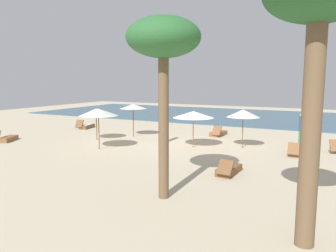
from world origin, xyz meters
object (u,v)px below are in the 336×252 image
Objects in this scene: lounger_1 at (218,133)px; person_1 at (301,128)px; lounger_6 at (295,152)px; person_0 at (164,127)px; umbrella_2 at (98,112)px; umbrella_5 at (133,106)px; umbrella_1 at (243,113)px; lounger_2 at (7,139)px; umbrella_0 at (96,112)px; palm_1 at (163,44)px; umbrella_3 at (193,115)px; palm_0 at (318,10)px; lounger_3 at (86,126)px; lounger_0 at (229,170)px.

person_1 is (5.30, -0.51, 0.78)m from lounger_1.
lounger_6 is 0.88× the size of person_0.
umbrella_2 is 4.37m from umbrella_5.
umbrella_1 is 4.77m from person_0.
lounger_2 is at bearing -160.90° from umbrella_1.
palm_1 is at bearing -39.65° from umbrella_0.
umbrella_3 reaches higher than lounger_6.
person_1 is at bearing 45.56° from umbrella_1.
umbrella_2 is 5.20m from umbrella_3.
palm_1 reaches higher than umbrella_2.
palm_0 is (10.98, -6.19, 3.17)m from umbrella_2.
person_1 is (16.27, 7.49, 0.78)m from lounger_2.
umbrella_1 is at bearing 7.55° from person_0.
umbrella_2 reaches higher than lounger_3.
umbrella_1 is at bearing -2.84° from umbrella_5.
umbrella_5 reaches higher than umbrella_3.
lounger_1 is (-3.39, 8.63, 0.00)m from lounger_0.
umbrella_1 is 1.27× the size of lounger_1.
palm_0 is 4.53m from palm_1.
lounger_3 is at bearing 163.35° from person_0.
lounger_2 is 1.04× the size of lounger_6.
umbrella_5 reaches higher than umbrella_0.
umbrella_0 is 1.15× the size of lounger_3.
palm_0 is 1.09× the size of palm_1.
lounger_0 is (9.70, -3.56, -1.62)m from umbrella_0.
umbrella_2 reaches higher than lounger_6.
lounger_1 is at bearing 111.44° from lounger_0.
umbrella_5 reaches higher than lounger_2.
umbrella_0 is 5.61m from lounger_3.
palm_1 is (2.34, -12.23, 4.70)m from lounger_1.
umbrella_5 is 5.88m from lounger_3.
lounger_1 is 6.56m from lounger_6.
umbrella_1 is at bearing 112.19° from palm_0.
person_0 is (8.22, -2.46, 0.79)m from lounger_3.
lounger_0 is 15.45m from lounger_3.
lounger_2 is 0.95× the size of person_1.
umbrella_5 is 1.30× the size of lounger_6.
umbrella_2 is at bearing -149.98° from umbrella_1.
umbrella_3 is 0.37× the size of palm_0.
umbrella_2 is 1.32× the size of lounger_1.
umbrella_2 is 8.67m from lounger_1.
lounger_6 is (5.38, -3.76, 0.01)m from lounger_1.
lounger_6 is 7.51m from person_0.
umbrella_0 reaches higher than person_1.
lounger_0 is at bearing -34.31° from umbrella_5.
lounger_0 is 0.30× the size of palm_1.
person_1 is at bearing 96.07° from palm_0.
umbrella_2 reaches higher than lounger_0.
umbrella_2 is 8.04m from lounger_0.
umbrella_0 reaches higher than lounger_6.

